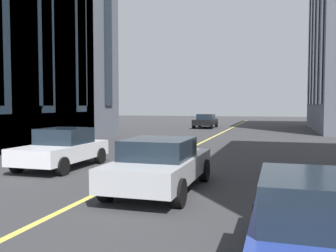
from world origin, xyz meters
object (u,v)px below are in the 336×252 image
Objects in this scene: car_blue_near at (326,231)px; car_black_trailing at (206,121)px; car_silver_parked_b at (161,164)px; car_white_mid at (62,148)px.

car_blue_near is 32.06m from car_black_trailing.
car_blue_near is 0.89× the size of car_silver_parked_b.
car_black_trailing is at bearing -1.19° from car_white_mid.
car_silver_parked_b is (-26.89, -3.92, 0.00)m from car_black_trailing.
car_white_mid is (6.68, 7.90, 0.00)m from car_blue_near.
car_blue_near is 10.34m from car_white_mid.
car_silver_parked_b is at bearing -171.70° from car_black_trailing.
car_white_mid is at bearing 178.81° from car_black_trailing.
car_white_mid is (-24.52, 0.51, -0.00)m from car_black_trailing.
car_black_trailing is 1.13× the size of car_white_mid.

